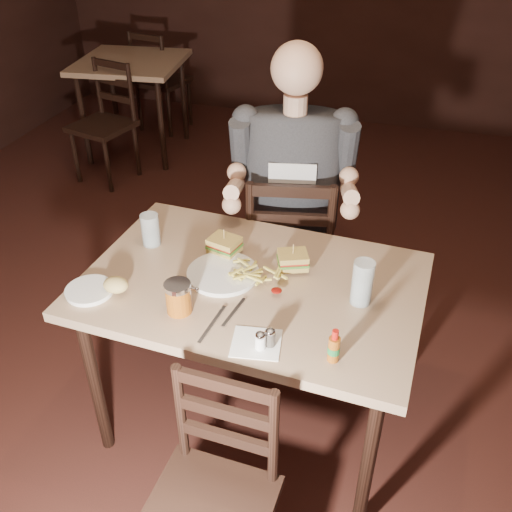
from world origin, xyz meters
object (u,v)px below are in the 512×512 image
(main_table, at_px, (252,298))
(diner, at_px, (293,161))
(syrup_dispenser, at_px, (178,298))
(glass_left, at_px, (150,230))
(glass_right, at_px, (362,283))
(dinner_plate, at_px, (223,274))
(bg_table, at_px, (131,71))
(bg_chair_near, at_px, (102,126))
(bg_chair_far, at_px, (162,81))
(hot_sauce, at_px, (334,345))
(side_plate, at_px, (90,291))
(chair_far, at_px, (290,252))

(main_table, bearing_deg, diner, 89.74)
(diner, xyz_separation_m, syrup_dispenser, (-0.19, -0.84, -0.15))
(glass_left, xyz_separation_m, glass_right, (0.86, -0.13, 0.02))
(dinner_plate, height_order, glass_left, glass_left)
(bg_table, height_order, bg_chair_near, bg_chair_near)
(glass_right, bearing_deg, bg_chair_far, 125.17)
(hot_sauce, relative_size, side_plate, 0.72)
(bg_chair_far, height_order, glass_right, glass_right)
(bg_chair_far, relative_size, glass_left, 6.60)
(hot_sauce, bearing_deg, side_plate, 174.44)
(dinner_plate, distance_m, syrup_dispenser, 0.25)
(diner, bearing_deg, bg_chair_far, 114.32)
(dinner_plate, xyz_separation_m, glass_left, (-0.35, 0.13, 0.06))
(bg_chair_far, distance_m, hot_sauce, 4.00)
(bg_table, relative_size, glass_right, 5.29)
(hot_sauce, bearing_deg, chair_far, 110.40)
(glass_right, distance_m, syrup_dispenser, 0.63)
(chair_far, distance_m, glass_right, 0.87)
(glass_right, height_order, syrup_dispenser, glass_right)
(main_table, height_order, bg_chair_far, bg_chair_far)
(bg_chair_far, height_order, glass_left, glass_left)
(bg_chair_near, height_order, glass_right, glass_right)
(chair_far, bearing_deg, dinner_plate, 69.39)
(bg_chair_far, relative_size, bg_chair_near, 1.02)
(glass_left, bearing_deg, bg_chair_far, 113.89)
(chair_far, xyz_separation_m, diner, (0.01, -0.05, 0.51))
(bg_chair_near, distance_m, side_plate, 2.52)
(dinner_plate, bearing_deg, bg_table, 123.30)
(glass_right, height_order, hot_sauce, glass_right)
(glass_left, bearing_deg, hot_sauce, -28.50)
(glass_left, relative_size, glass_right, 0.80)
(glass_left, height_order, glass_right, glass_right)
(chair_far, distance_m, syrup_dispenser, 0.98)
(diner, xyz_separation_m, glass_right, (0.40, -0.62, -0.13))
(chair_far, bearing_deg, glass_right, 109.80)
(bg_chair_far, bearing_deg, syrup_dispenser, 126.83)
(bg_table, xyz_separation_m, dinner_plate, (1.65, -2.50, 0.10))
(side_plate, bearing_deg, bg_table, 114.02)
(chair_far, height_order, hot_sauce, chair_far)
(bg_chair_near, distance_m, dinner_plate, 2.58)
(bg_table, height_order, bg_chair_far, bg_chair_far)
(bg_chair_near, bearing_deg, hot_sauce, -33.35)
(dinner_plate, height_order, glass_right, glass_right)
(diner, height_order, dinner_plate, diner)
(bg_chair_near, height_order, glass_left, glass_left)
(bg_chair_far, bearing_deg, bg_chair_near, 101.33)
(diner, bearing_deg, main_table, -101.73)
(bg_table, relative_size, bg_chair_near, 1.02)
(syrup_dispenser, bearing_deg, side_plate, -177.18)
(syrup_dispenser, bearing_deg, bg_table, 123.08)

